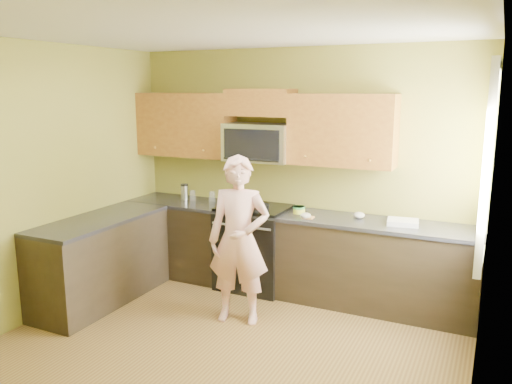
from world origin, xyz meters
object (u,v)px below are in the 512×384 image
Objects in this scene: woman at (239,240)px; microwave at (259,161)px; frying_pan at (257,210)px; travel_mug at (185,200)px; butter_tub at (299,213)px; stove at (254,247)px.

microwave is at bearing 90.51° from woman.
travel_mug is (-1.08, 0.21, -0.03)m from frying_pan.
frying_pan is 0.46m from butter_tub.
travel_mug is at bearing 128.93° from woman.
travel_mug is (-0.98, 0.08, 0.45)m from stove.
microwave is 5.64× the size of butter_tub.
frying_pan is at bearing -10.90° from travel_mug.
microwave is 1.12m from travel_mug.
stove is 0.50m from frying_pan.
travel_mug reaches higher than frying_pan.
stove is at bearing -177.45° from butter_tub.
butter_tub is (0.53, 0.02, 0.45)m from stove.
frying_pan is at bearing -53.39° from stove.
frying_pan is at bearing -69.12° from microwave.
butter_tub is at bearing 2.55° from stove.
frying_pan is 1.10m from travel_mug.
woman reaches higher than stove.
butter_tub is (0.53, -0.10, -0.53)m from microwave.
frying_pan reaches higher than stove.
microwave reaches higher than frying_pan.
travel_mug is at bearing 175.59° from stove.
woman is at bearing -107.39° from butter_tub.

